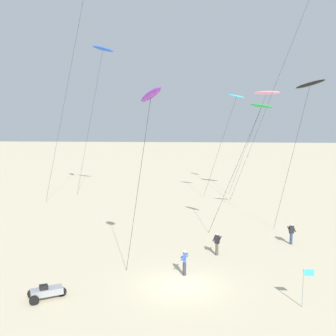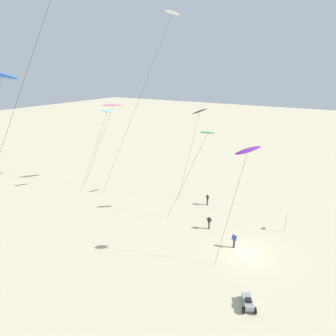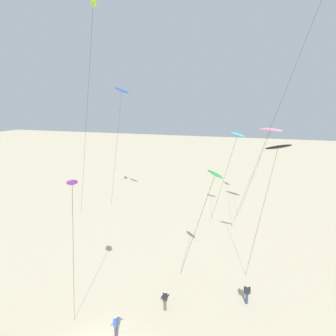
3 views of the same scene
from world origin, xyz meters
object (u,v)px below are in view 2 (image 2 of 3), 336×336
object	(u,v)px
kite_purple	(248,151)
marker_flag	(286,219)
kite_black	(199,113)
kite_flyer_middle	(234,240)
kite_flyer_furthest	(208,199)
kite_flyer_nearest	(209,222)
beach_buggy	(248,302)
kite_pink	(113,105)
kite_blue	(1,77)
kite_white	(170,17)
kite_cyan	(107,113)
kite_green	(207,134)

from	to	relation	value
kite_purple	marker_flag	xyz separation A→B (m)	(8.42, -2.67, -9.65)
kite_black	kite_flyer_middle	size ratio (longest dim) A/B	7.79
kite_black	kite_flyer_furthest	bearing A→B (deg)	-123.09
kite_flyer_nearest	beach_buggy	xyz separation A→B (m)	(-9.78, -7.72, -0.46)
marker_flag	kite_pink	bearing A→B (deg)	85.00
kite_blue	kite_flyer_furthest	bearing A→B (deg)	-38.61
kite_white	kite_purple	xyz separation A→B (m)	(-14.51, -16.60, -13.63)
kite_pink	kite_cyan	bearing A→B (deg)	-151.71
kite_cyan	kite_purple	xyz separation A→B (m)	(-7.11, -22.74, -0.81)
kite_cyan	kite_purple	distance (m)	23.84
kite_flyer_middle	kite_pink	bearing A→B (deg)	69.36
kite_green	marker_flag	world-z (taller)	kite_green
kite_black	kite_blue	bearing A→B (deg)	148.53
kite_pink	kite_flyer_nearest	xyz separation A→B (m)	(-6.61, -19.67, -11.72)
kite_white	kite_pink	xyz separation A→B (m)	(-3.69, 8.13, -12.16)
kite_green	kite_flyer_middle	world-z (taller)	kite_green
kite_purple	kite_flyer_nearest	bearing A→B (deg)	50.23
kite_purple	kite_flyer_furthest	xyz separation A→B (m)	(10.18, 7.98, -10.25)
kite_white	kite_flyer_nearest	size ratio (longest dim) A/B	15.48
kite_green	kite_flyer_middle	distance (m)	12.63
kite_flyer_middle	marker_flag	size ratio (longest dim) A/B	0.80
kite_flyer_middle	kite_green	bearing A→B (deg)	47.85
kite_flyer_nearest	marker_flag	xyz separation A→B (m)	(4.21, -7.73, 0.60)
kite_blue	kite_white	bearing A→B (deg)	-14.36
kite_green	kite_pink	bearing A→B (deg)	78.94
kite_white	kite_black	bearing A→B (deg)	-113.96
marker_flag	kite_flyer_nearest	bearing A→B (deg)	118.57
marker_flag	kite_flyer_furthest	bearing A→B (deg)	80.62
kite_flyer_furthest	marker_flag	distance (m)	10.81
kite_green	kite_flyer_nearest	distance (m)	10.42
kite_black	kite_flyer_middle	world-z (taller)	kite_black
kite_purple	kite_flyer_nearest	distance (m)	12.18
kite_cyan	kite_blue	xyz separation A→B (m)	(-14.85, -0.44, 5.31)
kite_blue	kite_pink	distance (m)	19.29
kite_pink	kite_green	bearing A→B (deg)	-101.06
beach_buggy	kite_blue	bearing A→B (deg)	94.98
kite_blue	kite_flyer_middle	xyz separation A→B (m)	(9.70, -21.10, -16.37)
kite_blue	kite_black	xyz separation A→B (m)	(19.48, -11.92, -4.89)
kite_cyan	kite_black	distance (m)	13.21
kite_black	kite_pink	bearing A→B (deg)	93.66
kite_black	beach_buggy	xyz separation A→B (m)	(-17.31, -13.02, -11.94)
kite_cyan	kite_green	xyz separation A→B (m)	(0.28, -15.53, -1.37)
kite_cyan	kite_green	size ratio (longest dim) A/B	1.13
kite_pink	beach_buggy	xyz separation A→B (m)	(-16.39, -27.39, -12.19)
kite_black	marker_flag	size ratio (longest dim) A/B	6.19
kite_cyan	kite_pink	world-z (taller)	kite_pink
kite_white	kite_green	world-z (taller)	kite_white
kite_blue	beach_buggy	bearing A→B (deg)	-85.02
kite_purple	kite_green	world-z (taller)	kite_purple
kite_blue	kite_flyer_nearest	distance (m)	26.60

